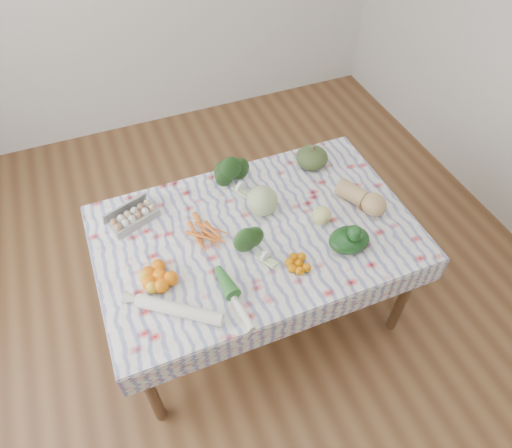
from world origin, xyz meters
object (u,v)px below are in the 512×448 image
at_px(cabbage, 262,201).
at_px(grapefruit, 322,215).
at_px(kabocha_squash, 312,157).
at_px(dining_table, 256,241).
at_px(egg_carton, 134,218).
at_px(butternut_squash, 362,197).

distance_m(cabbage, grapefruit, 0.32).
xyz_separation_m(kabocha_squash, cabbage, (-0.42, -0.24, 0.02)).
height_order(dining_table, kabocha_squash, kabocha_squash).
height_order(dining_table, cabbage, cabbage).
xyz_separation_m(dining_table, kabocha_squash, (0.50, 0.36, 0.15)).
bearing_deg(kabocha_squash, grapefruit, -110.05).
relative_size(kabocha_squash, cabbage, 1.13).
relative_size(kabocha_squash, grapefruit, 1.84).
relative_size(egg_carton, grapefruit, 2.60).
xyz_separation_m(butternut_squash, grapefruit, (-0.26, -0.03, -0.01)).
relative_size(cabbage, butternut_squash, 0.59).
bearing_deg(cabbage, kabocha_squash, 29.86).
bearing_deg(grapefruit, kabocha_squash, 69.95).
relative_size(dining_table, grapefruit, 15.60).
bearing_deg(kabocha_squash, dining_table, -144.44).
bearing_deg(egg_carton, butternut_squash, -36.51).
distance_m(dining_table, butternut_squash, 0.63).
xyz_separation_m(cabbage, butternut_squash, (0.52, -0.16, -0.02)).
height_order(kabocha_squash, grapefruit, kabocha_squash).
xyz_separation_m(dining_table, cabbage, (0.08, 0.12, 0.17)).
bearing_deg(grapefruit, dining_table, 168.87).
relative_size(egg_carton, cabbage, 1.60).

